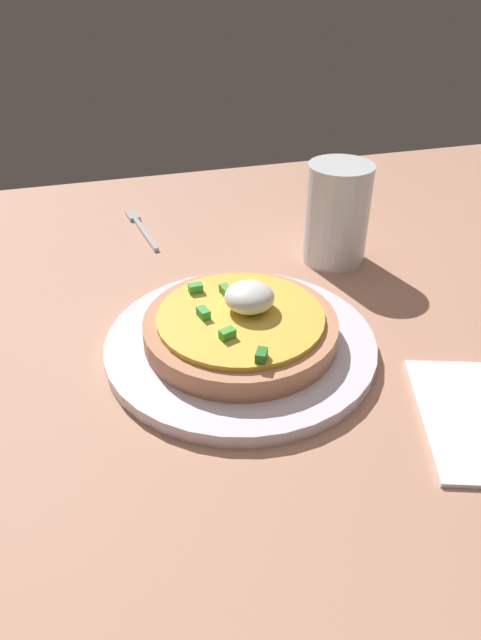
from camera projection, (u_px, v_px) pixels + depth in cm
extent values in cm
cube|color=tan|center=(287.00, 310.00, 59.59)|extent=(104.65, 78.91, 2.44)
cylinder|color=white|center=(240.00, 344.00, 51.60)|extent=(24.24, 24.24, 1.24)
cylinder|color=tan|center=(240.00, 329.00, 50.66)|extent=(17.17, 17.17, 2.09)
cylinder|color=yellow|center=(240.00, 317.00, 49.93)|extent=(14.69, 14.69, 0.50)
ellipsoid|color=white|center=(249.00, 297.00, 49.86)|extent=(4.39, 4.39, 2.43)
cube|color=#4FAB42|center=(226.00, 290.00, 52.38)|extent=(1.04, 1.42, 0.80)
cube|color=#2F7E2E|center=(261.00, 355.00, 44.38)|extent=(1.33, 1.51, 0.80)
cube|color=green|center=(227.00, 334.00, 46.73)|extent=(1.47, 1.18, 0.80)
cube|color=#328930|center=(255.00, 309.00, 49.72)|extent=(1.42, 1.05, 0.80)
cube|color=green|center=(195.00, 288.00, 52.67)|extent=(1.31, 0.85, 0.80)
cube|color=green|center=(203.00, 313.00, 49.26)|extent=(1.10, 1.44, 0.80)
cylinder|color=silver|center=(337.00, 214.00, 63.08)|extent=(7.09, 7.09, 11.16)
cylinder|color=black|center=(335.00, 232.00, 64.32)|extent=(6.24, 6.24, 5.96)
cube|color=#B7B7BC|center=(146.00, 234.00, 71.02)|extent=(1.95, 9.35, 0.50)
cube|color=#B7B7BC|center=(133.00, 216.00, 75.60)|extent=(1.79, 2.97, 0.50)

